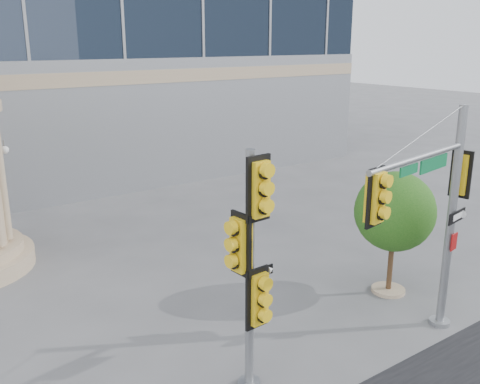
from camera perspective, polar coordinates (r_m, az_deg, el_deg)
ground at (r=13.22m, az=6.80°, el=-15.09°), size 120.00×120.00×0.00m
main_signal_pole at (r=12.43m, az=20.07°, el=-1.10°), size 4.18×1.06×5.41m
secondary_signal_pole at (r=10.05m, az=1.23°, el=-6.94°), size 0.86×0.64×4.91m
street_tree at (r=14.97m, az=16.20°, el=-2.31°), size 2.21×2.16×3.44m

